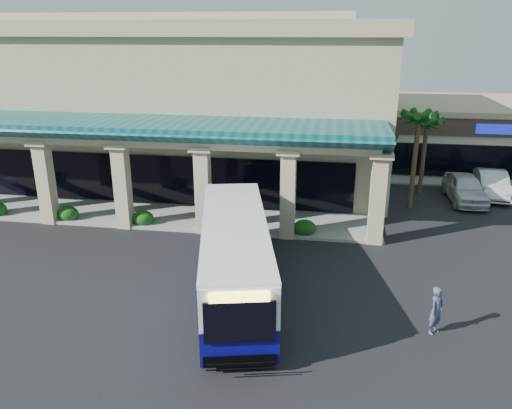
% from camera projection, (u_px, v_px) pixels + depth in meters
% --- Properties ---
extents(ground, '(110.00, 110.00, 0.00)m').
position_uv_depth(ground, '(241.00, 280.00, 21.79)').
color(ground, black).
extents(main_building, '(30.80, 14.80, 11.35)m').
position_uv_depth(main_building, '(173.00, 99.00, 36.04)').
color(main_building, tan).
rests_on(main_building, ground).
extents(arcade, '(30.00, 6.20, 5.70)m').
position_uv_depth(arcade, '(125.00, 169.00, 28.40)').
color(arcade, '#0D4A50').
rests_on(arcade, ground).
extents(strip_mall, '(22.50, 12.50, 4.90)m').
position_uv_depth(strip_mall, '(512.00, 133.00, 40.64)').
color(strip_mall, beige).
rests_on(strip_mall, ground).
extents(palm_0, '(2.40, 2.40, 6.60)m').
position_uv_depth(palm_0, '(415.00, 155.00, 29.68)').
color(palm_0, '#114214').
rests_on(palm_0, ground).
extents(palm_1, '(2.40, 2.40, 5.80)m').
position_uv_depth(palm_1, '(424.00, 151.00, 32.45)').
color(palm_1, '#114214').
rests_on(palm_1, ground).
extents(broadleaf_tree, '(2.60, 2.60, 4.81)m').
position_uv_depth(broadleaf_tree, '(385.00, 142.00, 37.58)').
color(broadleaf_tree, '#11460F').
rests_on(broadleaf_tree, ground).
extents(transit_bus, '(5.08, 11.52, 3.13)m').
position_uv_depth(transit_bus, '(235.00, 258.00, 20.35)').
color(transit_bus, '#0C0877').
rests_on(transit_bus, ground).
extents(pedestrian, '(0.76, 0.78, 1.81)m').
position_uv_depth(pedestrian, '(436.00, 310.00, 17.76)').
color(pedestrian, '#464B6D').
rests_on(pedestrian, ground).
extents(car_silver, '(2.19, 5.15, 1.74)m').
position_uv_depth(car_silver, '(465.00, 188.00, 31.67)').
color(car_silver, silver).
rests_on(car_silver, ground).
extents(car_white, '(2.18, 5.13, 1.64)m').
position_uv_depth(car_white, '(492.00, 184.00, 32.69)').
color(car_white, silver).
rests_on(car_white, ground).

